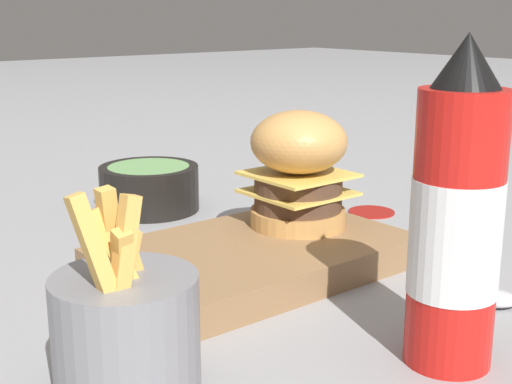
{
  "coord_description": "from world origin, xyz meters",
  "views": [
    {
      "loc": [
        0.38,
        0.56,
        0.24
      ],
      "look_at": [
        -0.02,
        0.06,
        0.08
      ],
      "focal_mm": 50.0,
      "sensor_mm": 36.0,
      "label": 1
    }
  ],
  "objects_px": {
    "serving_board": "(256,257)",
    "burger": "(298,168)",
    "ketchup_bottle": "(456,222)",
    "side_bowl": "(149,187)",
    "fries_basket": "(126,333)"
  },
  "relations": [
    {
      "from": "ketchup_bottle",
      "to": "burger",
      "type": "bearing_deg",
      "value": -107.44
    },
    {
      "from": "burger",
      "to": "side_bowl",
      "type": "height_order",
      "value": "burger"
    },
    {
      "from": "burger",
      "to": "ketchup_bottle",
      "type": "bearing_deg",
      "value": 72.56
    },
    {
      "from": "serving_board",
      "to": "side_bowl",
      "type": "relative_size",
      "value": 2.33
    },
    {
      "from": "burger",
      "to": "ketchup_bottle",
      "type": "distance_m",
      "value": 0.26
    },
    {
      "from": "side_bowl",
      "to": "burger",
      "type": "bearing_deg",
      "value": 99.05
    },
    {
      "from": "side_bowl",
      "to": "serving_board",
      "type": "bearing_deg",
      "value": 82.92
    },
    {
      "from": "serving_board",
      "to": "burger",
      "type": "height_order",
      "value": "burger"
    },
    {
      "from": "serving_board",
      "to": "burger",
      "type": "distance_m",
      "value": 0.1
    },
    {
      "from": "serving_board",
      "to": "burger",
      "type": "bearing_deg",
      "value": -166.3
    },
    {
      "from": "serving_board",
      "to": "burger",
      "type": "relative_size",
      "value": 2.4
    },
    {
      "from": "burger",
      "to": "side_bowl",
      "type": "bearing_deg",
      "value": -80.95
    },
    {
      "from": "ketchup_bottle",
      "to": "fries_basket",
      "type": "bearing_deg",
      "value": -26.22
    },
    {
      "from": "ketchup_bottle",
      "to": "fries_basket",
      "type": "relative_size",
      "value": 1.61
    },
    {
      "from": "serving_board",
      "to": "side_bowl",
      "type": "distance_m",
      "value": 0.25
    }
  ]
}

